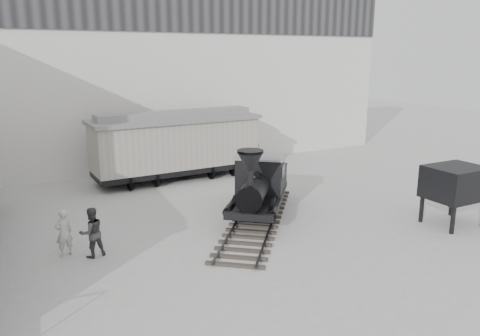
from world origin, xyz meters
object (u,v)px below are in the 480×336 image
locomotive (259,189)px  boxcar (176,144)px  coal_hopper (455,187)px  visitor_a (64,233)px  visitor_b (92,232)px

locomotive → boxcar: 7.60m
locomotive → coal_hopper: (6.41, -4.61, 0.38)m
locomotive → visitor_a: 7.92m
visitor_b → locomotive: bearing=177.3°
locomotive → visitor_b: size_ratio=4.73×
boxcar → visitor_b: 10.52m
locomotive → boxcar: size_ratio=0.89×
boxcar → visitor_a: (-7.14, -7.79, -1.16)m
boxcar → visitor_b: size_ratio=5.32×
visitor_a → boxcar: bearing=-146.4°
coal_hopper → locomotive: bearing=145.5°
visitor_b → boxcar: bearing=-136.5°
visitor_a → coal_hopper: 14.98m
visitor_a → visitor_b: visitor_b is taller
locomotive → coal_hopper: bearing=4.0°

